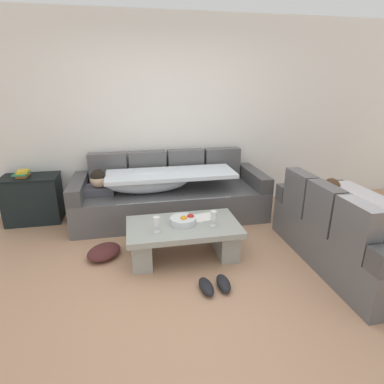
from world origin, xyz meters
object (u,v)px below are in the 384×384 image
(wine_glass_near_right, at_px, (214,216))
(side_cabinet, at_px, (33,199))
(crumpled_garment, at_px, (104,252))
(couch_near_window, at_px, (350,233))
(coffee_table, at_px, (183,236))
(pair_of_shoes, at_px, (215,285))
(book_stack_on_cabinet, at_px, (22,174))
(wine_glass_near_left, at_px, (157,222))
(couch_along_wall, at_px, (167,195))
(fruit_bowl, at_px, (184,220))
(open_magazine, at_px, (202,218))

(wine_glass_near_right, xyz_separation_m, side_cabinet, (-2.15, 1.40, -0.17))
(crumpled_garment, bearing_deg, couch_near_window, -12.98)
(side_cabinet, bearing_deg, coffee_table, -35.27)
(couch_near_window, height_order, pair_of_shoes, couch_near_window)
(wine_glass_near_right, bearing_deg, side_cabinet, 146.92)
(couch_near_window, height_order, side_cabinet, couch_near_window)
(coffee_table, bearing_deg, side_cabinet, 144.73)
(coffee_table, xyz_separation_m, book_stack_on_cabinet, (-1.91, 1.30, 0.44))
(couch_near_window, bearing_deg, wine_glass_near_left, 80.87)
(couch_along_wall, height_order, pair_of_shoes, couch_along_wall)
(wine_glass_near_right, relative_size, side_cabinet, 0.23)
(coffee_table, height_order, pair_of_shoes, coffee_table)
(couch_along_wall, height_order, fruit_bowl, couch_along_wall)
(couch_along_wall, bearing_deg, wine_glass_near_right, -73.49)
(couch_along_wall, relative_size, fruit_bowl, 9.28)
(couch_near_window, height_order, wine_glass_near_left, couch_near_window)
(wine_glass_near_left, height_order, pair_of_shoes, wine_glass_near_left)
(wine_glass_near_left, distance_m, book_stack_on_cabinet, 2.17)
(side_cabinet, xyz_separation_m, crumpled_garment, (0.98, -1.16, -0.26))
(wine_glass_near_left, xyz_separation_m, wine_glass_near_right, (0.60, 0.03, 0.00))
(wine_glass_near_left, distance_m, open_magazine, 0.59)
(crumpled_garment, bearing_deg, couch_along_wall, 48.70)
(wine_glass_near_right, bearing_deg, crumpled_garment, 168.25)
(coffee_table, relative_size, open_magazine, 4.29)
(wine_glass_near_right, bearing_deg, couch_near_window, -14.00)
(fruit_bowl, distance_m, wine_glass_near_left, 0.34)
(open_magazine, bearing_deg, wine_glass_near_left, -164.59)
(coffee_table, relative_size, book_stack_on_cabinet, 4.92)
(coffee_table, bearing_deg, couch_near_window, -14.66)
(wine_glass_near_right, relative_size, book_stack_on_cabinet, 0.68)
(side_cabinet, distance_m, crumpled_garment, 1.54)
(pair_of_shoes, bearing_deg, wine_glass_near_left, 132.47)
(couch_along_wall, height_order, side_cabinet, couch_along_wall)
(coffee_table, xyz_separation_m, pair_of_shoes, (0.18, -0.64, -0.19))
(couch_along_wall, distance_m, coffee_table, 1.08)
(couch_along_wall, xyz_separation_m, crumpled_garment, (-0.82, -0.93, -0.27))
(couch_along_wall, xyz_separation_m, pair_of_shoes, (0.22, -1.72, -0.28))
(couch_near_window, relative_size, wine_glass_near_left, 10.61)
(pair_of_shoes, xyz_separation_m, crumpled_garment, (-1.04, 0.79, 0.01))
(couch_along_wall, relative_size, couch_near_window, 1.48)
(couch_near_window, bearing_deg, side_cabinet, 63.73)
(wine_glass_near_right, bearing_deg, coffee_table, 162.39)
(side_cabinet, relative_size, crumpled_garment, 1.80)
(couch_along_wall, bearing_deg, fruit_bowl, -87.28)
(couch_near_window, relative_size, fruit_bowl, 6.29)
(couch_along_wall, xyz_separation_m, fruit_bowl, (0.05, -1.06, 0.09))
(side_cabinet, relative_size, pair_of_shoes, 2.37)
(fruit_bowl, distance_m, pair_of_shoes, 0.78)
(fruit_bowl, bearing_deg, wine_glass_near_right, -21.34)
(wine_glass_near_left, relative_size, open_magazine, 0.59)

